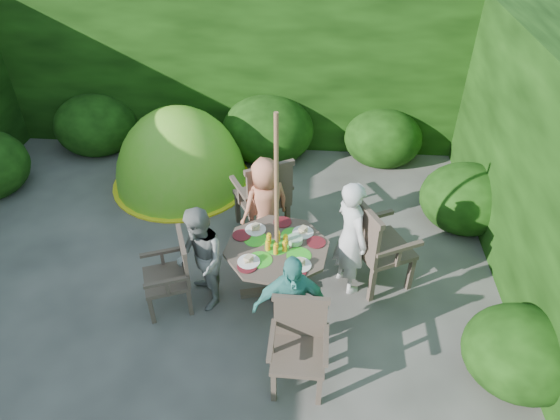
# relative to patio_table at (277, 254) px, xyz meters

# --- Properties ---
(ground) EXTENTS (60.00, 60.00, 0.00)m
(ground) POSITION_rel_patio_table_xyz_m (-1.02, -0.28, -0.56)
(ground) COLOR #403E39
(ground) RESTS_ON ground
(hedge_enclosure) EXTENTS (9.00, 9.00, 2.50)m
(hedge_enclosure) POSITION_rel_patio_table_xyz_m (-1.02, 1.05, 0.69)
(hedge_enclosure) COLOR black
(hedge_enclosure) RESTS_ON ground
(patio_table) EXTENTS (1.39, 1.39, 0.79)m
(patio_table) POSITION_rel_patio_table_xyz_m (0.00, 0.00, 0.00)
(patio_table) COLOR #3E3128
(patio_table) RESTS_ON ground
(parasol_pole) EXTENTS (0.05, 0.05, 2.20)m
(parasol_pole) POSITION_rel_patio_table_xyz_m (-0.00, -0.00, 0.54)
(parasol_pole) COLOR brown
(parasol_pole) RESTS_ON ground
(garden_chair_right) EXTENTS (0.78, 0.82, 1.06)m
(garden_chair_right) POSITION_rel_patio_table_xyz_m (1.06, 0.25, 0.01)
(garden_chair_right) COLOR #3E3128
(garden_chair_right) RESTS_ON ground
(garden_chair_left) EXTENTS (0.61, 0.64, 0.86)m
(garden_chair_left) POSITION_rel_patio_table_xyz_m (-1.08, -0.27, -0.10)
(garden_chair_left) COLOR #3E3128
(garden_chair_left) RESTS_ON ground
(garden_chair_back) EXTENTS (0.82, 0.79, 1.06)m
(garden_chair_back) POSITION_rel_patio_table_xyz_m (-0.25, 1.06, 0.01)
(garden_chair_back) COLOR #3E3128
(garden_chair_back) RESTS_ON ground
(garden_chair_front) EXTENTS (0.53, 0.47, 0.87)m
(garden_chair_front) POSITION_rel_patio_table_xyz_m (0.29, -1.07, -0.09)
(garden_chair_front) COLOR #3E3128
(garden_chair_front) RESTS_ON ground
(child_right) EXTENTS (0.53, 0.60, 1.38)m
(child_right) POSITION_rel_patio_table_xyz_m (0.77, 0.20, 0.13)
(child_right) COLOR silver
(child_right) RESTS_ON ground
(child_left) EXTENTS (0.68, 0.73, 1.22)m
(child_left) POSITION_rel_patio_table_xyz_m (-0.78, -0.20, 0.05)
(child_left) COLOR gray
(child_left) RESTS_ON ground
(child_back) EXTENTS (0.72, 0.67, 1.24)m
(child_back) POSITION_rel_patio_table_xyz_m (-0.20, 0.77, 0.06)
(child_back) COLOR #D37957
(child_back) RESTS_ON ground
(child_front) EXTENTS (0.75, 0.41, 1.21)m
(child_front) POSITION_rel_patio_table_xyz_m (0.20, -0.78, 0.05)
(child_front) COLOR teal
(child_front) RESTS_ON ground
(dome_tent) EXTENTS (2.02, 2.02, 2.31)m
(dome_tent) POSITION_rel_patio_table_xyz_m (-1.60, 2.10, -0.56)
(dome_tent) COLOR #6BCC27
(dome_tent) RESTS_ON ground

